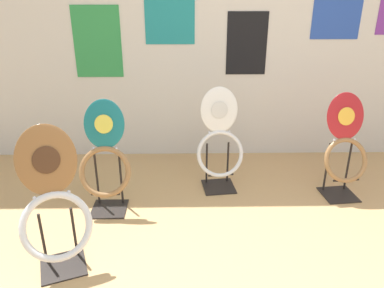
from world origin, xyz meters
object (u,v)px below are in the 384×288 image
at_px(toilet_seat_display_white_plain, 220,143).
at_px(toilet_seat_display_teal_sax, 105,162).
at_px(toilet_seat_display_crimson_swirl, 345,148).
at_px(toilet_seat_display_woodgrain, 54,209).

relative_size(toilet_seat_display_white_plain, toilet_seat_display_teal_sax, 1.02).
bearing_deg(toilet_seat_display_white_plain, toilet_seat_display_crimson_swirl, -8.29).
height_order(toilet_seat_display_crimson_swirl, toilet_seat_display_white_plain, toilet_seat_display_white_plain).
bearing_deg(toilet_seat_display_woodgrain, toilet_seat_display_teal_sax, 74.44).
relative_size(toilet_seat_display_teal_sax, toilet_seat_display_woodgrain, 0.97).
height_order(toilet_seat_display_teal_sax, toilet_seat_display_woodgrain, toilet_seat_display_woodgrain).
height_order(toilet_seat_display_white_plain, toilet_seat_display_woodgrain, toilet_seat_display_woodgrain).
distance_m(toilet_seat_display_crimson_swirl, toilet_seat_display_woodgrain, 2.31).
bearing_deg(toilet_seat_display_crimson_swirl, toilet_seat_display_teal_sax, -174.23).
bearing_deg(toilet_seat_display_crimson_swirl, toilet_seat_display_woodgrain, -158.10).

